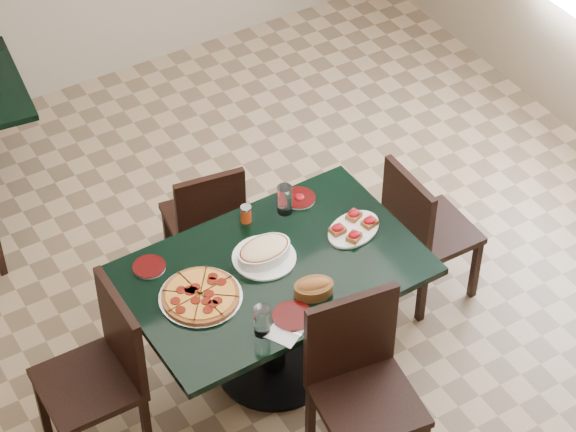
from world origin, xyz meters
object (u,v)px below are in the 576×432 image
chair_near (360,378)px  chair_far (206,218)px  main_table (273,293)px  bread_basket (314,288)px  chair_right (422,227)px  bruschetta_platter (354,227)px  chair_left (103,366)px  pepperoni_pizza (201,296)px  lasagna_casserole (264,252)px

chair_near → chair_far: bearing=100.2°
main_table → bread_basket: bearing=-73.5°
chair_right → bruschetta_platter: 0.55m
chair_near → bread_basket: bearing=97.5°
chair_left → chair_near: bearing=55.5°
chair_near → bread_basket: (0.00, 0.42, 0.23)m
chair_right → chair_left: 1.89m
chair_far → chair_right: 1.19m
pepperoni_pizza → lasagna_casserole: size_ratio=1.26×
chair_left → bruschetta_platter: bearing=90.2°
main_table → chair_near: bearing=-84.9°
bread_basket → chair_far: bearing=108.9°
main_table → bruschetta_platter: (0.49, 0.02, 0.21)m
chair_near → main_table: bearing=104.5°
chair_near → chair_right: 1.16m
chair_far → pepperoni_pizza: 0.93m
chair_right → lasagna_casserole: bearing=89.6°
chair_right → chair_left: (-1.89, -0.03, 0.03)m
lasagna_casserole → bruschetta_platter: size_ratio=0.87×
main_table → chair_left: bearing=176.9°
bread_basket → bruschetta_platter: 0.49m
chair_left → bread_basket: chair_left is taller
main_table → pepperoni_pizza: size_ratio=3.66×
main_table → chair_right: 0.98m
bread_basket → bruschetta_platter: bearing=48.9°
chair_left → bread_basket: bearing=75.1°
chair_near → bruschetta_platter: chair_near is taller
chair_near → bruschetta_platter: 0.83m
main_table → bread_basket: size_ratio=6.63×
chair_far → chair_right: chair_right is taller
pepperoni_pizza → bread_basket: 0.54m
bread_basket → pepperoni_pizza: bearing=167.8°
chair_far → chair_left: chair_left is taller
main_table → bruschetta_platter: 0.53m
chair_far → chair_near: (0.05, -1.44, 0.09)m
main_table → lasagna_casserole: 0.24m
bread_basket → chair_near: bearing=-75.0°
pepperoni_pizza → main_table: bearing=-0.5°
lasagna_casserole → bread_basket: size_ratio=1.44×
main_table → lasagna_casserole: (-0.00, 0.08, 0.23)m
chair_far → chair_near: size_ratio=0.85×
chair_right → chair_left: size_ratio=0.94×
chair_right → chair_far: bearing=54.0°
main_table → chair_near: size_ratio=1.49×
pepperoni_pizza → bruschetta_platter: bruschetta_platter is taller
pepperoni_pizza → bruschetta_platter: 0.89m
chair_left → chair_right: bearing=91.5°
chair_right → bruschetta_platter: chair_right is taller
main_table → chair_near: chair_near is taller
chair_far → bread_basket: bearing=102.1°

